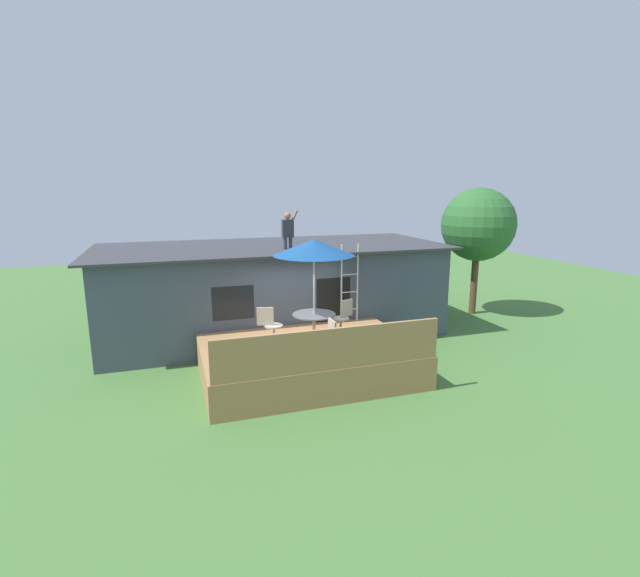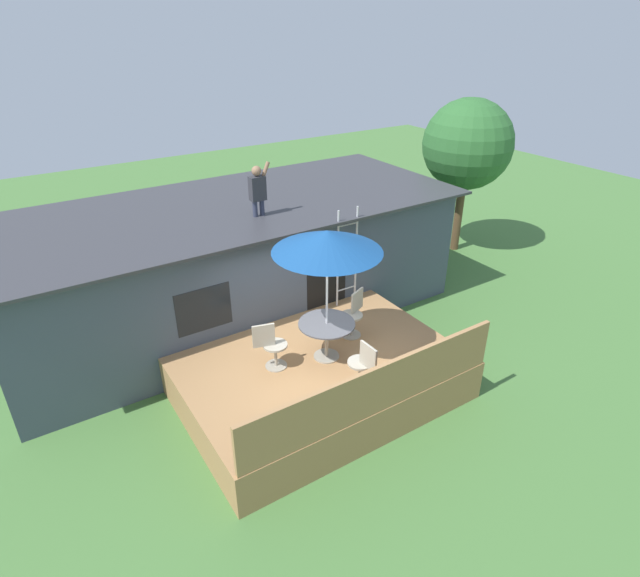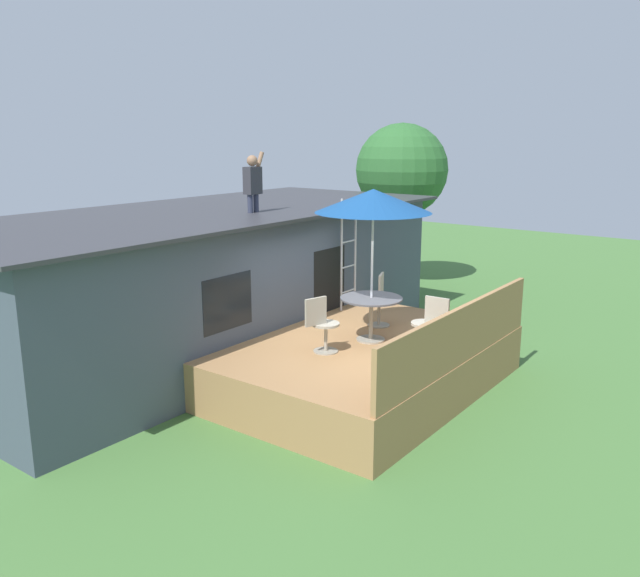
# 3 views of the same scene
# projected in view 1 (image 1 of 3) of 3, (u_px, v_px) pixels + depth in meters

# --- Properties ---
(ground_plane) EXTENTS (40.00, 40.00, 0.00)m
(ground_plane) POSITION_uv_depth(u_px,v_px,m) (307.00, 374.00, 11.48)
(ground_plane) COLOR #477538
(house) EXTENTS (10.50, 4.50, 2.77)m
(house) POSITION_uv_depth(u_px,v_px,m) (274.00, 289.00, 14.52)
(house) COLOR #424C5B
(house) RESTS_ON ground
(deck) EXTENTS (5.04, 3.63, 0.80)m
(deck) POSITION_uv_depth(u_px,v_px,m) (307.00, 359.00, 11.39)
(deck) COLOR #A87A4C
(deck) RESTS_ON ground
(deck_railing) EXTENTS (4.94, 0.08, 0.90)m
(deck_railing) POSITION_uv_depth(u_px,v_px,m) (331.00, 349.00, 9.57)
(deck_railing) COLOR #A87A4C
(deck_railing) RESTS_ON deck
(patio_table) EXTENTS (1.04, 1.04, 0.74)m
(patio_table) POSITION_uv_depth(u_px,v_px,m) (314.00, 320.00, 11.17)
(patio_table) COLOR #A59E8C
(patio_table) RESTS_ON deck
(patio_umbrella) EXTENTS (1.90, 1.90, 2.54)m
(patio_umbrella) POSITION_uv_depth(u_px,v_px,m) (314.00, 247.00, 10.80)
(patio_umbrella) COLOR silver
(patio_umbrella) RESTS_ON deck
(step_ladder) EXTENTS (0.52, 0.04, 2.20)m
(step_ladder) POSITION_uv_depth(u_px,v_px,m) (350.00, 283.00, 12.91)
(step_ladder) COLOR silver
(step_ladder) RESTS_ON deck
(person_figure) EXTENTS (0.47, 0.20, 1.11)m
(person_figure) POSITION_uv_depth(u_px,v_px,m) (288.00, 228.00, 13.24)
(person_figure) COLOR #33384C
(person_figure) RESTS_ON house
(patio_chair_left) EXTENTS (0.61, 0.44, 0.92)m
(patio_chair_left) POSITION_uv_depth(u_px,v_px,m) (271.00, 326.00, 11.15)
(patio_chair_left) COLOR #A59E8C
(patio_chair_left) RESTS_ON deck
(patio_chair_right) EXTENTS (0.60, 0.44, 0.92)m
(patio_chair_right) POSITION_uv_depth(u_px,v_px,m) (343.00, 318.00, 11.82)
(patio_chair_right) COLOR #A59E8C
(patio_chair_right) RESTS_ON deck
(patio_chair_near) EXTENTS (0.44, 0.62, 0.92)m
(patio_chair_near) POSITION_uv_depth(u_px,v_px,m) (330.00, 339.00, 10.23)
(patio_chair_near) COLOR #A59E8C
(patio_chair_near) RESTS_ON deck
(backyard_tree) EXTENTS (2.56, 2.56, 4.51)m
(backyard_tree) POSITION_uv_depth(u_px,v_px,m) (478.00, 225.00, 16.31)
(backyard_tree) COLOR brown
(backyard_tree) RESTS_ON ground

